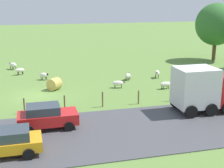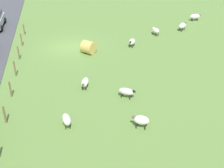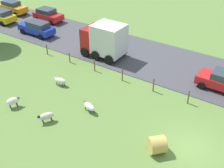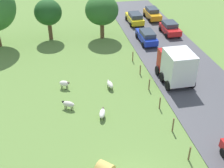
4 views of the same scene
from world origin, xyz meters
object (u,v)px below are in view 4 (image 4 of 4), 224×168
(sheep_4, at_px, (110,84))
(truck_0, at_px, (176,65))
(tree_0, at_px, (102,10))
(car_0, at_px, (170,28))
(sheep_3, at_px, (64,83))
(sheep_0, at_px, (68,104))
(sheep_1, at_px, (102,113))
(car_3, at_px, (152,13))
(tree_2, at_px, (48,13))
(car_4, at_px, (135,18))
(car_6, at_px, (147,36))

(sheep_4, distance_m, truck_0, 6.74)
(tree_0, height_order, car_0, tree_0)
(tree_0, relative_size, car_0, 1.45)
(sheep_3, bearing_deg, sheep_0, -87.47)
(sheep_3, bearing_deg, sheep_1, -61.41)
(sheep_3, relative_size, car_3, 0.26)
(tree_0, height_order, car_3, tree_0)
(sheep_0, xyz_separation_m, tree_2, (-1.17, 15.87, 3.07))
(sheep_0, distance_m, car_4, 22.19)
(car_3, bearing_deg, car_4, -156.54)
(tree_0, xyz_separation_m, car_6, (5.29, -2.74, -2.83))
(sheep_4, xyz_separation_m, tree_0, (1.39, 12.46, 3.25))
(sheep_4, relative_size, car_6, 0.27)
(sheep_1, height_order, car_3, car_3)
(sheep_1, bearing_deg, car_0, 53.02)
(sheep_0, distance_m, car_6, 16.33)
(tree_2, distance_m, car_6, 12.85)
(sheep_3, xyz_separation_m, truck_0, (10.90, -0.93, 1.30))
(sheep_3, bearing_deg, car_3, 49.82)
(tree_0, xyz_separation_m, car_3, (8.78, 5.59, -2.81))
(sheep_3, bearing_deg, car_4, 54.34)
(tree_2, bearing_deg, car_6, -16.97)
(sheep_3, relative_size, truck_0, 0.26)
(sheep_0, bearing_deg, car_4, 59.74)
(tree_0, relative_size, car_6, 1.22)
(car_3, height_order, car_6, car_3)
(sheep_0, relative_size, tree_0, 0.22)
(tree_2, distance_m, car_4, 13.06)
(car_4, bearing_deg, car_3, 23.46)
(sheep_0, height_order, truck_0, truck_0)
(tree_2, bearing_deg, tree_0, -7.85)
(sheep_3, bearing_deg, car_0, 36.16)
(sheep_1, bearing_deg, truck_0, 27.73)
(tree_0, height_order, car_4, tree_0)
(sheep_3, relative_size, car_6, 0.24)
(sheep_1, distance_m, tree_0, 17.30)
(truck_0, relative_size, car_6, 0.91)
(sheep_4, relative_size, tree_0, 0.22)
(sheep_4, height_order, tree_2, tree_2)
(car_4, bearing_deg, sheep_0, -120.26)
(sheep_4, height_order, tree_0, tree_0)
(car_6, bearing_deg, car_3, 67.25)
(car_3, xyz_separation_m, car_6, (-3.49, -8.33, -0.02))
(sheep_0, relative_size, car_3, 0.29)
(sheep_0, relative_size, car_6, 0.26)
(tree_0, xyz_separation_m, truck_0, (5.20, -12.50, -1.87))
(sheep_1, xyz_separation_m, car_4, (8.50, 20.97, 0.43))
(car_3, bearing_deg, sheep_4, -119.42)
(car_3, bearing_deg, car_6, -112.75)
(sheep_0, bearing_deg, sheep_3, 92.53)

